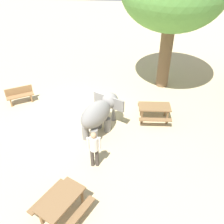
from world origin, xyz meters
TOP-DOWN VIEW (x-y plane):
  - ground_plane at (0.00, 0.00)m, footprint 60.00×60.00m
  - elephant at (1.16, 0.88)m, footprint 2.30×1.98m
  - person_handler at (3.22, 0.97)m, footprint 0.32×0.51m
  - wooden_bench at (-0.91, -3.71)m, footprint 1.07×1.40m
  - picnic_table_near at (-0.03, 3.34)m, footprint 1.56×1.58m
  - picnic_table_far at (5.37, 0.28)m, footprint 2.01×2.00m

SIDE VIEW (x-z plane):
  - ground_plane at x=0.00m, z-range 0.00..0.00m
  - wooden_bench at x=-0.91m, z-range 0.03..0.91m
  - picnic_table_near at x=-0.03m, z-range 0.20..0.98m
  - picnic_table_far at x=5.37m, z-range 0.20..0.98m
  - person_handler at x=3.22m, z-range 0.14..1.76m
  - elephant at x=1.16m, z-range 0.23..1.87m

